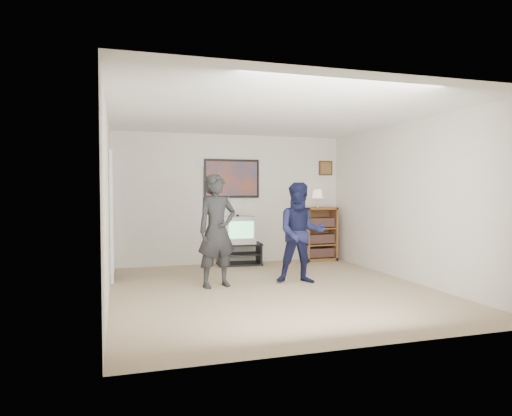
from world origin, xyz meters
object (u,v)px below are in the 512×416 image
bookshelf (320,234)px  person_short (301,233)px  media_stand (239,254)px  crt_television (238,230)px  person_tall (217,231)px

bookshelf → person_short: 2.31m
media_stand → person_short: (0.48, -1.89, 0.57)m
crt_television → person_short: 1.96m
crt_television → person_short: size_ratio=0.39×
crt_television → person_short: (0.51, -1.89, 0.10)m
crt_television → person_tall: size_ratio=0.36×
bookshelf → person_short: bearing=-122.0°
media_stand → bookshelf: bookshelf is taller
media_stand → person_tall: size_ratio=0.52×
bookshelf → person_tall: person_tall is taller
media_stand → crt_television: crt_television is taller
media_stand → person_tall: (-0.82, -1.79, 0.63)m
media_stand → crt_television: size_ratio=1.43×
crt_television → media_stand: bearing=2.8°
media_stand → bookshelf: 1.73m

